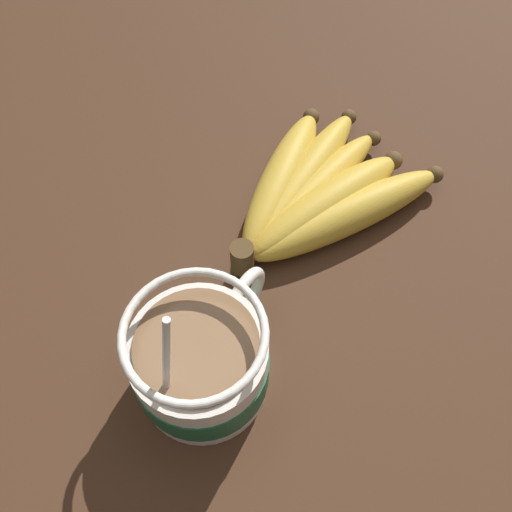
% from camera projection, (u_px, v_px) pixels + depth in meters
% --- Properties ---
extents(table, '(1.11, 1.11, 0.03)m').
position_uv_depth(table, '(235.00, 319.00, 0.49)').
color(table, '#422819').
rests_on(table, ground).
extents(coffee_mug, '(0.14, 0.10, 0.15)m').
position_uv_depth(coffee_mug, '(201.00, 362.00, 0.41)').
color(coffee_mug, white).
rests_on(coffee_mug, table).
extents(banana_bunch, '(0.22, 0.17, 0.04)m').
position_uv_depth(banana_bunch, '(316.00, 195.00, 0.52)').
color(banana_bunch, '#4C381E').
rests_on(banana_bunch, table).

